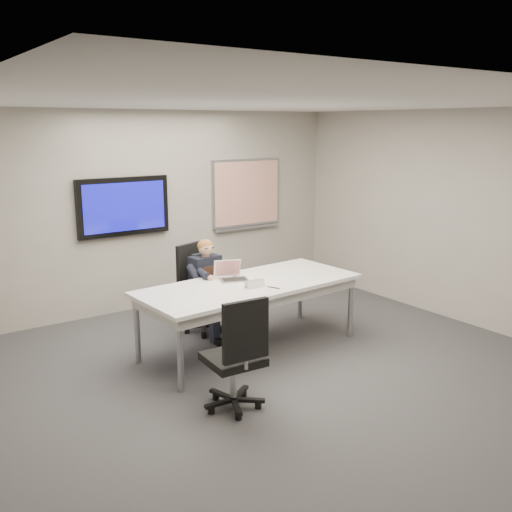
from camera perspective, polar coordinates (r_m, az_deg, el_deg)
floor at (r=6.19m, az=2.77°, el=-11.75°), size 6.00×6.00×0.02m
ceiling at (r=5.63m, az=3.09°, el=15.12°), size 6.00×6.00×0.02m
wall_back at (r=8.28m, az=-9.99°, el=4.53°), size 6.00×0.02×2.80m
wall_right at (r=7.93m, az=20.30°, el=3.55°), size 0.02×6.00×2.80m
conference_table at (r=6.61m, az=-0.60°, el=-3.47°), size 2.68×1.24×0.81m
tv_display at (r=8.02m, az=-13.09°, el=4.84°), size 1.30×0.09×0.80m
whiteboard at (r=9.00m, az=-0.95°, el=6.22°), size 1.25×0.08×1.10m
office_chair_far at (r=7.34m, az=-5.46°, el=-4.84°), size 0.68×0.68×1.12m
office_chair_near at (r=5.35m, az=-2.04°, el=-11.80°), size 0.56×0.56×1.11m
seated_person at (r=7.11m, az=-4.41°, el=-4.24°), size 0.39×0.68×1.22m
laptop at (r=6.72m, az=-2.49°, el=-1.90°), size 0.38×0.40×0.23m
name_tent at (r=6.39m, az=-0.12°, el=-2.77°), size 0.23×0.07×0.09m
pen at (r=6.38m, az=1.75°, el=-3.17°), size 0.07×0.14×0.01m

